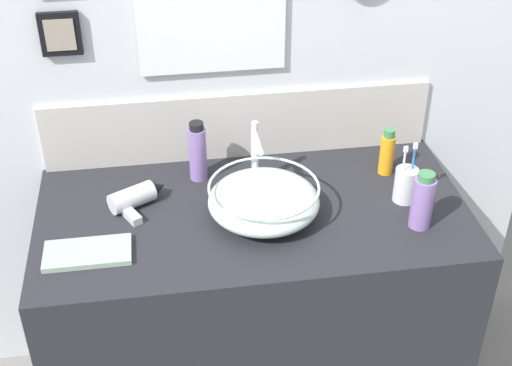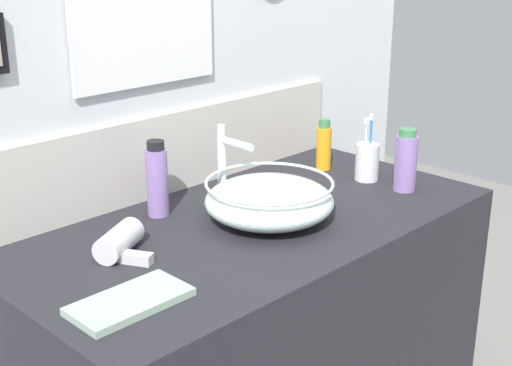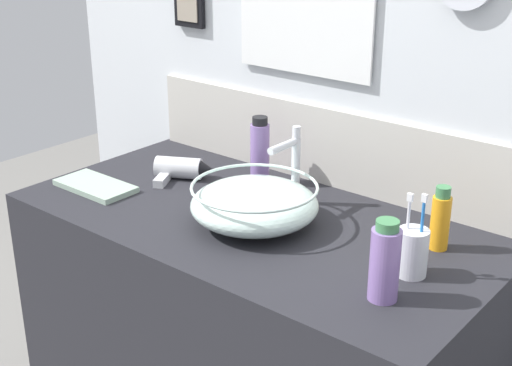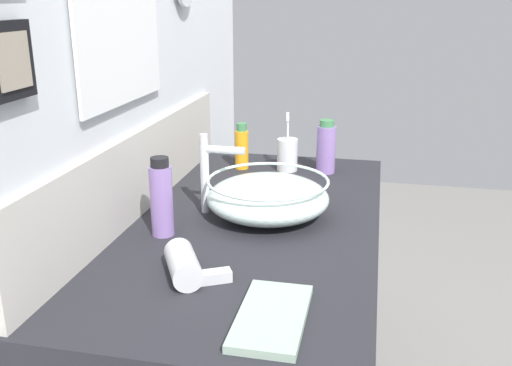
# 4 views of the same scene
# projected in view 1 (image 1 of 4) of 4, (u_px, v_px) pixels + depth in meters

# --- Properties ---
(vanity_counter) EXTENTS (1.29, 0.65, 0.84)m
(vanity_counter) POSITION_uv_depth(u_px,v_px,m) (254.00, 312.00, 2.36)
(vanity_counter) COLOR #232328
(vanity_counter) RESTS_ON ground
(back_panel) EXTENTS (2.10, 0.09, 2.35)m
(back_panel) POSITION_uv_depth(u_px,v_px,m) (236.00, 58.00, 2.23)
(back_panel) COLOR silver
(back_panel) RESTS_ON ground
(glass_bowl_sink) EXTENTS (0.33, 0.33, 0.11)m
(glass_bowl_sink) POSITION_uv_depth(u_px,v_px,m) (264.00, 200.00, 2.08)
(glass_bowl_sink) COLOR silver
(glass_bowl_sink) RESTS_ON vanity_counter
(faucet) EXTENTS (0.02, 0.12, 0.22)m
(faucet) POSITION_uv_depth(u_px,v_px,m) (256.00, 151.00, 2.17)
(faucet) COLOR silver
(faucet) RESTS_ON vanity_counter
(hair_drier) EXTENTS (0.19, 0.18, 0.06)m
(hair_drier) POSITION_uv_depth(u_px,v_px,m) (137.00, 197.00, 2.14)
(hair_drier) COLOR silver
(hair_drier) RESTS_ON vanity_counter
(toothbrush_cup) EXTENTS (0.07, 0.07, 0.20)m
(toothbrush_cup) POSITION_uv_depth(u_px,v_px,m) (406.00, 184.00, 2.15)
(toothbrush_cup) COLOR silver
(toothbrush_cup) RESTS_ON vanity_counter
(shampoo_bottle) EXTENTS (0.06, 0.06, 0.20)m
(shampoo_bottle) POSITION_uv_depth(u_px,v_px,m) (198.00, 152.00, 2.22)
(shampoo_bottle) COLOR #8C6BB2
(shampoo_bottle) RESTS_ON vanity_counter
(spray_bottle) EXTENTS (0.06, 0.06, 0.18)m
(spray_bottle) POSITION_uv_depth(u_px,v_px,m) (423.00, 201.00, 2.02)
(spray_bottle) COLOR #8C6BB2
(spray_bottle) RESTS_ON vanity_counter
(soap_dispenser) EXTENTS (0.05, 0.05, 0.16)m
(soap_dispenser) POSITION_uv_depth(u_px,v_px,m) (387.00, 153.00, 2.26)
(soap_dispenser) COLOR orange
(soap_dispenser) RESTS_ON vanity_counter
(hand_towel) EXTENTS (0.24, 0.12, 0.02)m
(hand_towel) POSITION_uv_depth(u_px,v_px,m) (88.00, 253.00, 1.95)
(hand_towel) COLOR #99B29E
(hand_towel) RESTS_ON vanity_counter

